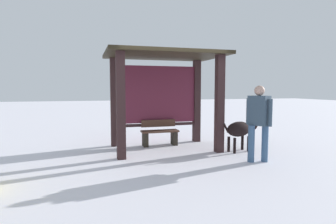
% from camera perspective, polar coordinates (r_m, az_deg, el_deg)
% --- Properties ---
extents(ground_plane, '(60.00, 60.00, 0.00)m').
position_cam_1_polar(ground_plane, '(7.44, -0.78, -7.51)').
color(ground_plane, white).
extents(bus_shelter, '(2.97, 2.03, 2.50)m').
position_cam_1_polar(bus_shelter, '(7.46, -1.19, 6.51)').
color(bus_shelter, '#352223').
rests_on(bus_shelter, ground).
extents(bench_left_inside, '(1.03, 0.36, 0.71)m').
position_cam_1_polar(bench_left_inside, '(7.83, -1.71, -4.51)').
color(bench_left_inside, '#513629').
rests_on(bench_left_inside, ground).
extents(person_walking, '(0.49, 0.58, 1.65)m').
position_cam_1_polar(person_walking, '(6.31, 18.01, -1.12)').
color(person_walking, '#334657').
rests_on(person_walking, ground).
extents(dog, '(1.10, 0.51, 0.79)m').
position_cam_1_polar(dog, '(7.31, 14.70, -3.41)').
color(dog, black).
rests_on(dog, ground).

